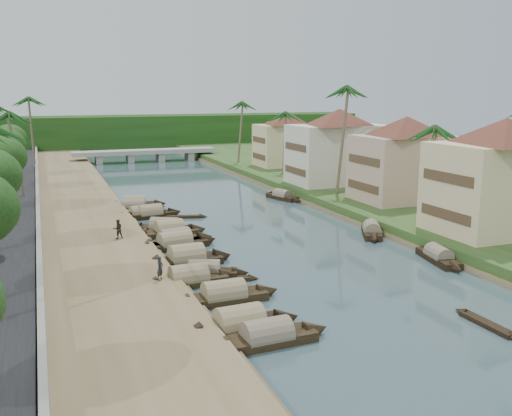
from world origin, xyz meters
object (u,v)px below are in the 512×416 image
object	(u,v)px
person_near	(160,268)
bridge	(145,153)
building_near	(502,174)
sampan_1	(240,325)
sampan_0	(267,337)

from	to	relation	value
person_near	bridge	bearing A→B (deg)	29.92
building_near	sampan_1	world-z (taller)	building_near
building_near	bridge	bearing A→B (deg)	104.39
bridge	sampan_1	xyz separation A→B (m)	(-9.56, -84.22, -1.30)
bridge	building_near	size ratio (longest dim) A/B	1.89
sampan_0	sampan_1	size ratio (longest dim) A/B	0.99
sampan_0	person_near	bearing A→B (deg)	105.91
building_near	sampan_1	bearing A→B (deg)	-160.30
bridge	sampan_0	xyz separation A→B (m)	(-8.70, -86.29, -1.31)
bridge	building_near	distance (m)	76.54
sampan_0	person_near	world-z (taller)	person_near
bridge	sampan_1	world-z (taller)	bridge
bridge	person_near	size ratio (longest dim) A/B	16.53
bridge	sampan_0	size ratio (longest dim) A/B	3.53
bridge	person_near	bearing A→B (deg)	-99.31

